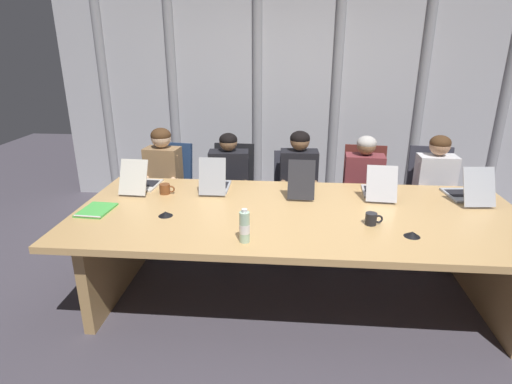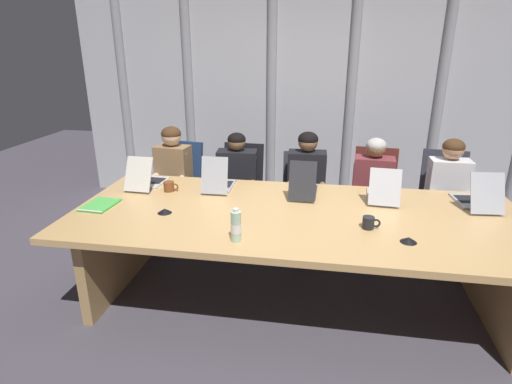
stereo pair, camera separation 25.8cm
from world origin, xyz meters
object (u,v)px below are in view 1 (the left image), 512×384
(person_left_end, at_px, (161,177))
(person_left_mid, at_px, (229,182))
(laptop_right_end, at_px, (467,193))
(coffee_mug_near, at_px, (372,219))
(conference_mic_left_side, at_px, (165,214))
(person_center, at_px, (299,181))
(office_chair_right_mid, at_px, (362,205))
(person_right_mid, at_px, (364,185))
(office_chair_left_end, at_px, (169,200))
(office_chair_center, at_px, (295,205))
(laptop_left_end, at_px, (141,183))
(laptop_left_mid, at_px, (215,183))
(conference_mic_middle, at_px, (412,234))
(laptop_right_mid, at_px, (378,189))
(water_bottle_primary, at_px, (245,227))
(coffee_mug_far, at_px, (165,189))
(person_right_end, at_px, (437,186))
(office_chair_right_end, at_px, (427,207))
(spiral_notepad, at_px, (96,210))
(office_chair_left_mid, at_px, (232,201))
(laptop_center, at_px, (301,187))

(person_left_end, xyz_separation_m, person_left_mid, (0.72, -0.00, -0.03))
(laptop_right_end, relative_size, coffee_mug_near, 3.85)
(conference_mic_left_side, bearing_deg, person_center, 49.77)
(office_chair_right_mid, distance_m, person_right_mid, 0.32)
(office_chair_left_end, bearing_deg, office_chair_center, 98.68)
(laptop_left_end, relative_size, laptop_left_mid, 1.12)
(conference_mic_left_side, height_order, conference_mic_middle, same)
(conference_mic_middle, bearing_deg, coffee_mug_near, 144.04)
(laptop_right_mid, bearing_deg, coffee_mug_near, 169.08)
(laptop_left_end, xyz_separation_m, water_bottle_primary, (1.03, -0.96, 0.05))
(laptop_right_end, bearing_deg, coffee_mug_far, 86.47)
(laptop_left_mid, relative_size, coffee_mug_near, 3.34)
(water_bottle_primary, xyz_separation_m, coffee_mug_far, (-0.78, 0.85, -0.06))
(person_right_end, distance_m, water_bottle_primary, 2.36)
(laptop_right_mid, relative_size, office_chair_center, 0.52)
(person_left_end, height_order, coffee_mug_near, person_left_end)
(office_chair_right_mid, relative_size, water_bottle_primary, 4.17)
(laptop_right_mid, distance_m, conference_mic_left_side, 1.78)
(laptop_left_mid, relative_size, office_chair_right_end, 0.44)
(office_chair_right_end, height_order, spiral_notepad, office_chair_right_end)
(person_right_mid, bearing_deg, office_chair_center, -98.61)
(person_right_mid, xyz_separation_m, conference_mic_left_side, (-1.67, -1.20, 0.14))
(office_chair_center, height_order, coffee_mug_far, office_chair_center)
(office_chair_left_mid, relative_size, water_bottle_primary, 4.13)
(office_chair_right_mid, bearing_deg, laptop_right_end, 45.84)
(person_left_end, bearing_deg, coffee_mug_near, 63.48)
(coffee_mug_far, bearing_deg, office_chair_left_end, 105.92)
(office_chair_center, relative_size, person_right_end, 0.78)
(coffee_mug_far, bearing_deg, office_chair_center, 37.97)
(laptop_right_mid, relative_size, person_right_end, 0.40)
(laptop_left_end, xyz_separation_m, laptop_right_end, (2.79, -0.03, 0.00))
(person_center, bearing_deg, coffee_mug_near, 19.97)
(person_right_mid, height_order, coffee_mug_near, person_right_mid)
(laptop_right_mid, bearing_deg, office_chair_center, 45.89)
(spiral_notepad, bearing_deg, laptop_right_end, 13.47)
(person_right_end, bearing_deg, spiral_notepad, -67.87)
(office_chair_left_end, relative_size, office_chair_right_end, 0.99)
(office_chair_right_mid, height_order, conference_mic_middle, office_chair_right_mid)
(person_right_mid, bearing_deg, office_chair_left_end, -90.19)
(laptop_center, relative_size, office_chair_left_mid, 0.46)
(coffee_mug_near, bearing_deg, water_bottle_primary, -158.48)
(office_chair_right_mid, relative_size, person_left_end, 0.83)
(person_right_mid, height_order, spiral_notepad, person_right_mid)
(office_chair_left_mid, distance_m, person_left_end, 0.80)
(person_right_end, relative_size, conference_mic_left_side, 10.32)
(office_chair_right_end, bearing_deg, laptop_center, -52.71)
(water_bottle_primary, bearing_deg, coffee_mug_near, 21.52)
(laptop_left_mid, distance_m, office_chair_right_mid, 1.69)
(office_chair_left_mid, bearing_deg, person_left_mid, 0.33)
(water_bottle_primary, bearing_deg, conference_mic_middle, 8.70)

